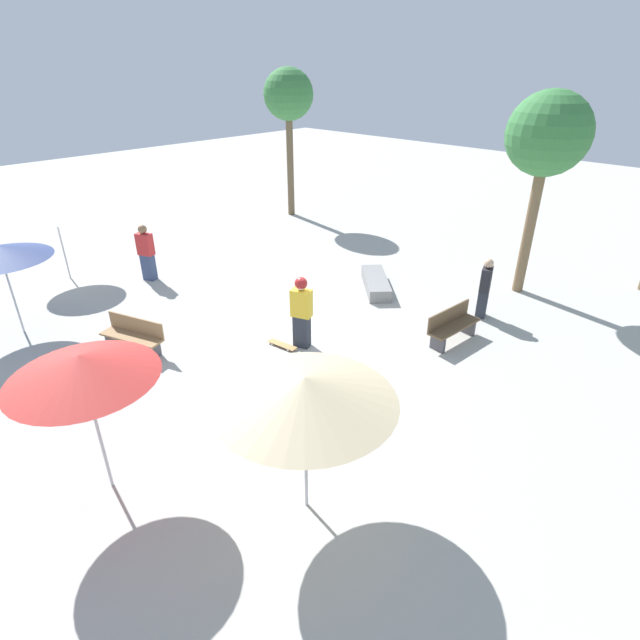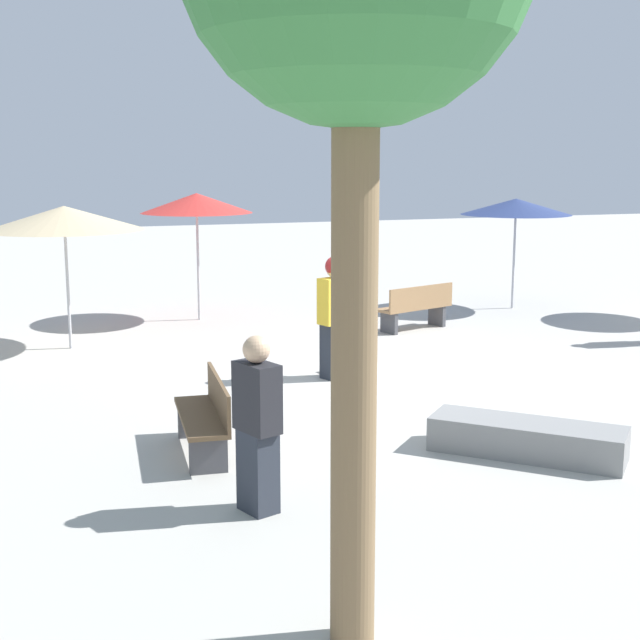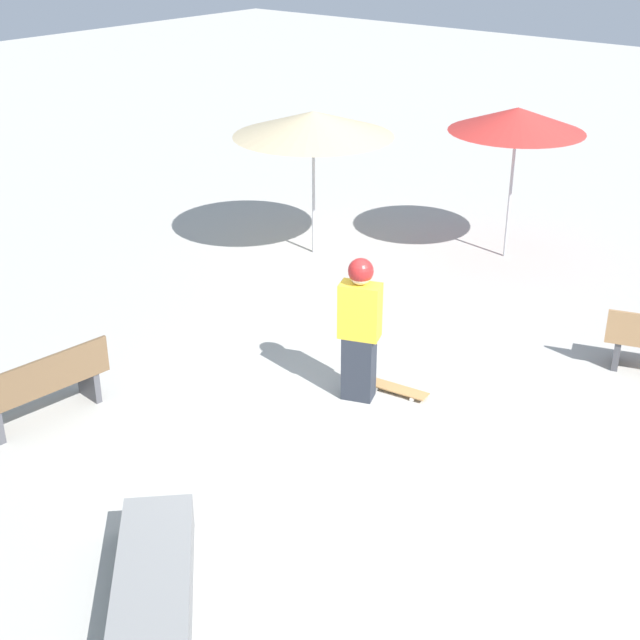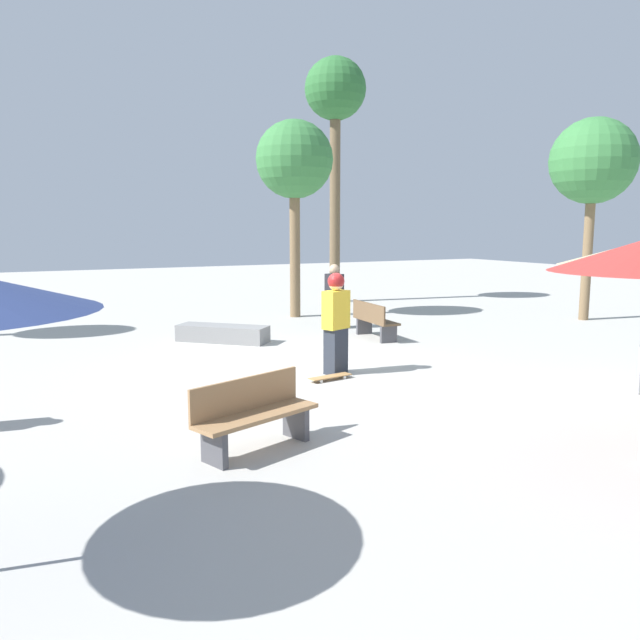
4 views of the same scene
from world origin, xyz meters
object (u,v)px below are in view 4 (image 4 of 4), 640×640
at_px(bench_far, 254,415).
at_px(palm_tree_center_left, 335,99).
at_px(concrete_ledge, 223,334).
at_px(skateboard, 330,377).
at_px(skater_main, 336,320).
at_px(palm_tree_right, 593,163).
at_px(palm_tree_center_right, 294,162).
at_px(bench_near, 374,320).
at_px(bystander_far, 334,296).

height_order(bench_far, palm_tree_center_left, palm_tree_center_left).
bearing_deg(concrete_ledge, skateboard, 96.45).
bearing_deg(skater_main, palm_tree_right, 173.77).
relative_size(bench_far, palm_tree_center_left, 0.20).
bearing_deg(palm_tree_center_right, bench_near, 91.80).
distance_m(concrete_ledge, palm_tree_right, 11.08).
height_order(skateboard, bench_far, bench_far).
distance_m(bench_far, palm_tree_center_left, 16.07).
height_order(palm_tree_center_right, bystander_far, palm_tree_center_right).
height_order(bench_near, bystander_far, bystander_far).
xyz_separation_m(palm_tree_center_left, bystander_far, (2.77, 5.07, -6.00)).
relative_size(concrete_ledge, palm_tree_right, 0.35).
relative_size(concrete_ledge, bystander_far, 1.18).
relative_size(skateboard, palm_tree_right, 0.15).
distance_m(skateboard, palm_tree_center_left, 13.19).
xyz_separation_m(skateboard, palm_tree_right, (-9.69, -2.92, 4.27)).
bearing_deg(palm_tree_center_right, palm_tree_center_left, -135.70).
bearing_deg(bench_far, concrete_ledge, -124.50).
relative_size(bench_near, palm_tree_center_right, 0.29).
distance_m(concrete_ledge, bystander_far, 3.30).
xyz_separation_m(skater_main, bench_far, (2.70, 2.94, -0.55)).
xyz_separation_m(skater_main, bench_near, (-2.50, -2.72, -0.55)).
height_order(skateboard, bench_near, bench_near).
bearing_deg(palm_tree_center_left, concrete_ledge, 43.25).
bearing_deg(concrete_ledge, bench_near, 159.86).
relative_size(bench_far, palm_tree_right, 0.30).
bearing_deg(skateboard, palm_tree_right, -171.24).
distance_m(palm_tree_center_left, bystander_far, 8.33).
height_order(concrete_ledge, palm_tree_center_right, palm_tree_center_right).
relative_size(skater_main, palm_tree_right, 0.33).
distance_m(bench_near, palm_tree_center_left, 9.72).
bearing_deg(palm_tree_right, bench_far, 24.43).
xyz_separation_m(concrete_ledge, bench_near, (-3.30, 1.21, 0.24)).
bearing_deg(skater_main, bench_far, 26.03).
bearing_deg(bystander_far, skater_main, 131.95).
bearing_deg(palm_tree_right, palm_tree_center_right, -31.36).
xyz_separation_m(bench_near, palm_tree_right, (-6.88, 0.17, 3.90)).
height_order(skater_main, palm_tree_right, palm_tree_right).
bearing_deg(palm_tree_center_left, bench_far, 57.81).
bearing_deg(skateboard, skater_main, -138.13).
distance_m(bench_near, bench_far, 7.69).
height_order(bench_near, palm_tree_center_right, palm_tree_center_right).
height_order(skater_main, bench_far, skater_main).
height_order(skateboard, palm_tree_center_left, palm_tree_center_left).
relative_size(skater_main, palm_tree_center_left, 0.22).
distance_m(skater_main, palm_tree_center_right, 7.99).
height_order(skateboard, concrete_ledge, concrete_ledge).
height_order(concrete_ledge, bystander_far, bystander_far).
relative_size(concrete_ledge, bench_far, 1.18).
relative_size(skater_main, bench_far, 1.09).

